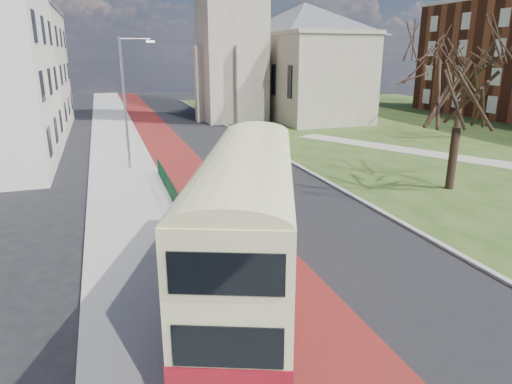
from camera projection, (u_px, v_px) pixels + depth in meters
name	position (u px, v px, depth m)	size (l,w,h in m)	color
ground	(315.00, 289.00, 14.45)	(160.00, 160.00, 0.00)	black
road_carriageway	(214.00, 157.00, 33.05)	(9.00, 120.00, 0.01)	black
bus_lane	(176.00, 159.00, 32.23)	(3.40, 120.00, 0.01)	#591414
pavement_west	(121.00, 162.00, 31.06)	(4.00, 120.00, 0.12)	gray
kerb_west	(150.00, 160.00, 31.67)	(0.25, 120.00, 0.13)	#999993
kerb_east	(264.00, 147.00, 36.25)	(0.25, 80.00, 0.13)	#999993
grass_green	(466.00, 134.00, 42.32)	(40.00, 80.00, 0.04)	#274217
pedestrian_railing	(197.00, 238.00, 17.02)	(0.07, 24.00, 1.12)	#0D3B1F
street_block_far	(7.00, 69.00, 43.00)	(10.30, 16.30, 11.50)	#BCB59F
streetlamp	(127.00, 97.00, 28.13)	(2.13, 0.18, 8.00)	gray
bus	(248.00, 218.00, 13.34)	(6.20, 10.78, 4.44)	maroon
winter_tree_near	(463.00, 76.00, 23.39)	(7.65, 7.65, 8.73)	black
winter_tree_far	(464.00, 71.00, 38.69)	(5.91, 5.91, 8.27)	#2D2316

